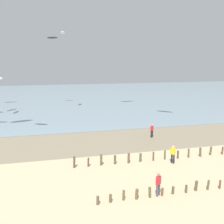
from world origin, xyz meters
TOP-DOWN VIEW (x-y plane):
  - wet_sand_strip at (0.00, 21.40)m, footprint 120.00×8.70m
  - sea at (0.00, 60.75)m, footprint 160.00×70.00m
  - groyne_mid at (6.27, 8.53)m, footprint 10.44×0.37m
  - groyne_far at (10.27, 14.68)m, footprint 20.16×0.40m
  - person_nearest_camera at (10.53, 21.74)m, footprint 0.50×0.37m
  - person_by_waterline at (9.34, 13.67)m, footprint 0.37×0.50m
  - person_left_flank at (5.67, 8.58)m, footprint 0.49×0.38m
  - kite_aloft_4 at (-0.85, 46.67)m, footprint 2.26×1.35m
  - kite_aloft_5 at (0.91, 40.02)m, footprint 1.23×2.26m

SIDE VIEW (x-z plane):
  - wet_sand_strip at x=0.00m, z-range 0.00..0.01m
  - sea at x=0.00m, z-range 0.00..0.10m
  - groyne_mid at x=6.27m, z-range -0.05..0.73m
  - groyne_far at x=10.27m, z-range -0.07..0.99m
  - person_nearest_camera at x=10.53m, z-range 0.06..1.77m
  - person_by_waterline at x=9.34m, z-range 0.06..1.77m
  - person_left_flank at x=5.67m, z-range 0.06..1.77m
  - kite_aloft_4 at x=-0.85m, z-range 13.71..14.07m
  - kite_aloft_5 at x=0.91m, z-range 13.93..14.48m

